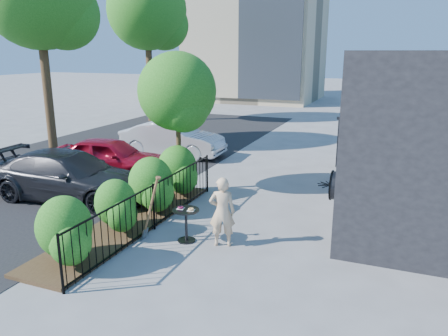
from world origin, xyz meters
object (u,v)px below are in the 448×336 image
at_px(street_tree_near, 39,0).
at_px(car_silver, 173,139).
at_px(woman, 222,212).
at_px(car_red, 110,157).
at_px(cafe_table, 186,219).
at_px(shovel, 150,212).
at_px(patio_tree, 179,97).
at_px(street_tree_far, 148,15).
at_px(car_darkgrey, 69,176).

xyz_separation_m(street_tree_near, car_silver, (5.33, 0.70, -5.25)).
xyz_separation_m(woman, car_silver, (-4.88, 6.86, -0.08)).
bearing_deg(car_silver, car_red, 170.26).
distance_m(cafe_table, shovel, 0.80).
relative_size(car_red, car_silver, 0.93).
bearing_deg(shovel, patio_tree, 106.41).
height_order(cafe_table, shovel, shovel).
bearing_deg(street_tree_near, street_tree_far, 90.00).
distance_m(street_tree_far, car_silver, 10.45).
bearing_deg(shovel, cafe_table, 18.60).
bearing_deg(car_red, cafe_table, -137.25).
xyz_separation_m(patio_tree, car_red, (-2.85, 0.56, -2.12)).
height_order(shovel, car_red, shovel).
xyz_separation_m(cafe_table, car_silver, (-4.09, 6.97, 0.17)).
bearing_deg(cafe_table, car_darkgrey, 162.98).
distance_m(shovel, car_silver, 7.96).
bearing_deg(street_tree_near, shovel, -36.91).
relative_size(cafe_table, car_darkgrey, 0.17).
relative_size(street_tree_far, woman, 5.53).
xyz_separation_m(patio_tree, car_silver, (-2.37, 3.90, -2.09)).
distance_m(cafe_table, car_darkgrey, 4.43).
relative_size(street_tree_near, car_silver, 2.03).
bearing_deg(cafe_table, woman, 7.57).
xyz_separation_m(street_tree_far, cafe_table, (9.42, -14.27, -5.41)).
height_order(cafe_table, car_silver, car_silver).
xyz_separation_m(patio_tree, street_tree_near, (-7.70, 3.20, 3.15)).
bearing_deg(cafe_table, street_tree_near, 146.35).
bearing_deg(woman, cafe_table, -12.08).
bearing_deg(cafe_table, car_red, 141.59).
bearing_deg(street_tree_near, car_silver, 7.46).
bearing_deg(shovel, street_tree_far, 120.87).
distance_m(street_tree_far, woman, 18.21).
bearing_deg(street_tree_near, woman, -31.12).
bearing_deg(woman, street_tree_near, -50.77).
distance_m(street_tree_near, shovel, 12.06).
bearing_deg(cafe_table, street_tree_far, 123.43).
relative_size(street_tree_near, cafe_table, 10.68).
relative_size(street_tree_near, woman, 5.53).
height_order(street_tree_near, car_darkgrey, street_tree_near).
bearing_deg(car_silver, car_darkgrey, 177.01).
height_order(street_tree_far, car_red, street_tree_far).
distance_m(car_silver, car_darkgrey, 5.67).
height_order(woman, car_red, woman).
distance_m(woman, car_darkgrey, 5.16).
bearing_deg(car_silver, patio_tree, -150.22).
bearing_deg(car_silver, street_tree_near, 95.89).
relative_size(patio_tree, street_tree_far, 0.48).
relative_size(patio_tree, shovel, 2.61).
bearing_deg(woman, car_red, -52.92).
relative_size(woman, shovel, 0.99).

